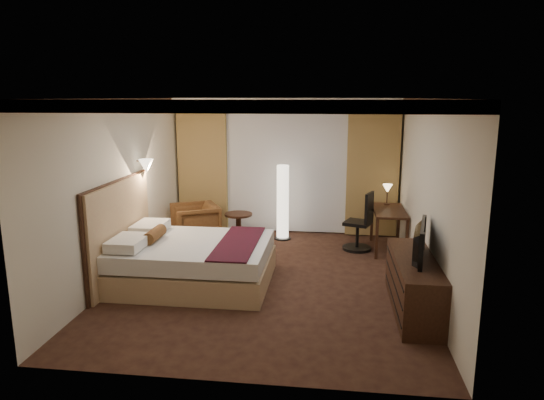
# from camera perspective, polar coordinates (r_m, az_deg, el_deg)

# --- Properties ---
(floor) EXTENTS (4.50, 5.50, 0.01)m
(floor) POSITION_cam_1_polar(r_m,az_deg,el_deg) (7.48, -0.39, -9.28)
(floor) COLOR black
(floor) RESTS_ON ground
(ceiling) EXTENTS (4.50, 5.50, 0.01)m
(ceiling) POSITION_cam_1_polar(r_m,az_deg,el_deg) (6.97, -0.42, 11.86)
(ceiling) COLOR white
(ceiling) RESTS_ON back_wall
(back_wall) EXTENTS (4.50, 0.02, 2.70)m
(back_wall) POSITION_cam_1_polar(r_m,az_deg,el_deg) (9.80, 1.72, 3.99)
(back_wall) COLOR beige
(back_wall) RESTS_ON floor
(left_wall) EXTENTS (0.02, 5.50, 2.70)m
(left_wall) POSITION_cam_1_polar(r_m,az_deg,el_deg) (7.73, -17.19, 1.27)
(left_wall) COLOR beige
(left_wall) RESTS_ON floor
(right_wall) EXTENTS (0.02, 5.50, 2.70)m
(right_wall) POSITION_cam_1_polar(r_m,az_deg,el_deg) (7.17, 17.72, 0.43)
(right_wall) COLOR beige
(right_wall) RESTS_ON floor
(crown_molding) EXTENTS (4.50, 5.50, 0.12)m
(crown_molding) POSITION_cam_1_polar(r_m,az_deg,el_deg) (6.97, -0.42, 11.37)
(crown_molding) COLOR black
(crown_molding) RESTS_ON ceiling
(soffit) EXTENTS (4.50, 0.50, 0.20)m
(soffit) POSITION_cam_1_polar(r_m,az_deg,el_deg) (9.46, 1.62, 11.30)
(soffit) COLOR white
(soffit) RESTS_ON ceiling
(curtain_sheer) EXTENTS (2.48, 0.04, 2.45)m
(curtain_sheer) POSITION_cam_1_polar(r_m,az_deg,el_deg) (9.74, 1.67, 3.35)
(curtain_sheer) COLOR silver
(curtain_sheer) RESTS_ON back_wall
(curtain_left_drape) EXTENTS (1.00, 0.14, 2.45)m
(curtain_left_drape) POSITION_cam_1_polar(r_m,az_deg,el_deg) (9.98, -8.14, 3.45)
(curtain_left_drape) COLOR #9F7749
(curtain_left_drape) RESTS_ON back_wall
(curtain_right_drape) EXTENTS (1.00, 0.14, 2.45)m
(curtain_right_drape) POSITION_cam_1_polar(r_m,az_deg,el_deg) (9.67, 11.73, 3.03)
(curtain_right_drape) COLOR #9F7749
(curtain_right_drape) RESTS_ON back_wall
(wall_sconce) EXTENTS (0.24, 0.24, 0.24)m
(wall_sconce) POSITION_cam_1_polar(r_m,az_deg,el_deg) (8.16, -14.57, 3.90)
(wall_sconce) COLOR white
(wall_sconce) RESTS_ON left_wall
(bed) EXTENTS (2.22, 1.74, 0.65)m
(bed) POSITION_cam_1_polar(r_m,az_deg,el_deg) (7.34, -9.12, -7.18)
(bed) COLOR white
(bed) RESTS_ON floor
(headboard) EXTENTS (0.12, 2.04, 1.50)m
(headboard) POSITION_cam_1_polar(r_m,az_deg,el_deg) (7.60, -17.39, -3.57)
(headboard) COLOR tan
(headboard) RESTS_ON floor
(armchair) EXTENTS (1.05, 1.07, 0.83)m
(armchair) POSITION_cam_1_polar(r_m,az_deg,el_deg) (9.23, -9.04, -2.56)
(armchair) COLOR #522D18
(armchair) RESTS_ON floor
(side_table) EXTENTS (0.52, 0.52, 0.57)m
(side_table) POSITION_cam_1_polar(r_m,az_deg,el_deg) (9.21, -3.95, -3.32)
(side_table) COLOR black
(side_table) RESTS_ON floor
(floor_lamp) EXTENTS (0.31, 0.31, 1.47)m
(floor_lamp) POSITION_cam_1_polar(r_m,az_deg,el_deg) (9.32, 1.27, -0.28)
(floor_lamp) COLOR white
(floor_lamp) RESTS_ON floor
(desk) EXTENTS (0.55, 1.18, 0.75)m
(desk) POSITION_cam_1_polar(r_m,az_deg,el_deg) (8.99, 13.52, -3.43)
(desk) COLOR black
(desk) RESTS_ON floor
(desk_lamp) EXTENTS (0.18, 0.18, 0.34)m
(desk_lamp) POSITION_cam_1_polar(r_m,az_deg,el_deg) (9.30, 13.39, 0.54)
(desk_lamp) COLOR #FFD899
(desk_lamp) RESTS_ON desk
(office_chair) EXTENTS (0.67, 0.67, 1.08)m
(office_chair) POSITION_cam_1_polar(r_m,az_deg,el_deg) (8.86, 10.06, -2.41)
(office_chair) COLOR black
(office_chair) RESTS_ON floor
(dresser) EXTENTS (0.50, 1.82, 0.71)m
(dresser) POSITION_cam_1_polar(r_m,az_deg,el_deg) (6.60, 16.32, -9.50)
(dresser) COLOR black
(dresser) RESTS_ON floor
(television) EXTENTS (0.76, 1.09, 0.13)m
(television) POSITION_cam_1_polar(r_m,az_deg,el_deg) (6.39, 16.39, -4.15)
(television) COLOR black
(television) RESTS_ON dresser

